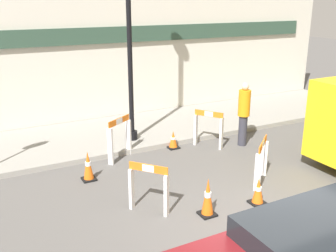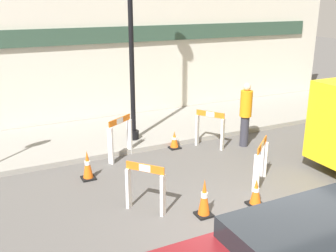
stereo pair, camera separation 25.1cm
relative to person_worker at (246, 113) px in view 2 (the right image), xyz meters
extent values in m
plane|color=#565451|center=(-2.57, -3.72, -0.95)|extent=(60.00, 60.00, 0.00)
cube|color=gray|center=(-2.57, 2.35, -0.89)|extent=(18.00, 3.13, 0.14)
cube|color=beige|center=(-2.57, 4.00, 1.80)|extent=(18.00, 0.12, 5.50)
cube|color=#2D4738|center=(-2.57, 3.89, 1.85)|extent=(16.20, 0.10, 0.50)
cylinder|color=black|center=(-2.66, 1.51, -0.70)|extent=(0.29, 0.29, 0.24)
cylinder|color=black|center=(-2.66, 1.51, 2.23)|extent=(0.13, 0.13, 6.10)
cube|color=white|center=(-4.06, -1.78, -0.54)|extent=(0.14, 0.13, 0.83)
cube|color=white|center=(-3.60, -2.34, -0.54)|extent=(0.14, 0.13, 0.83)
cube|color=orange|center=(-3.83, -2.06, -0.05)|extent=(0.52, 0.62, 0.15)
cube|color=white|center=(-3.83, -2.06, -0.05)|extent=(0.17, 0.20, 0.14)
cube|color=white|center=(-1.44, -2.34, -0.54)|extent=(0.13, 0.14, 0.83)
cube|color=white|center=(-0.80, -1.81, -0.54)|extent=(0.13, 0.14, 0.83)
cube|color=orange|center=(-1.12, -2.08, -0.04)|extent=(0.70, 0.59, 0.15)
cube|color=white|center=(-1.12, -2.08, -0.04)|extent=(0.23, 0.20, 0.14)
cube|color=white|center=(-0.71, 0.01, -0.52)|extent=(0.14, 0.12, 0.87)
cube|color=white|center=(-1.13, 0.63, -0.52)|extent=(0.14, 0.12, 0.87)
cube|color=orange|center=(-0.92, 0.32, -0.01)|extent=(0.47, 0.69, 0.15)
cube|color=white|center=(-0.92, 0.32, -0.01)|extent=(0.16, 0.22, 0.14)
cube|color=white|center=(-3.04, 0.85, -0.48)|extent=(0.12, 0.14, 0.94)
cube|color=white|center=(-3.69, 0.42, -0.48)|extent=(0.12, 0.14, 0.94)
cube|color=orange|center=(-3.37, 0.63, 0.06)|extent=(0.72, 0.48, 0.15)
cube|color=white|center=(-3.37, 0.63, 0.06)|extent=(0.23, 0.16, 0.13)
cube|color=black|center=(-1.79, -2.79, -0.93)|extent=(0.30, 0.30, 0.04)
cone|color=orange|center=(-1.79, -2.79, -0.65)|extent=(0.22, 0.23, 0.53)
cylinder|color=white|center=(-1.79, -2.79, -0.62)|extent=(0.13, 0.13, 0.07)
cube|color=black|center=(-2.91, -2.68, -0.93)|extent=(0.30, 0.30, 0.04)
cone|color=orange|center=(-2.91, -2.68, -0.56)|extent=(0.22, 0.23, 0.71)
cylinder|color=white|center=(-2.91, -2.68, -0.52)|extent=(0.13, 0.13, 0.10)
cube|color=black|center=(-1.81, 0.68, -0.93)|extent=(0.30, 0.30, 0.04)
cone|color=orange|center=(-1.81, 0.68, -0.69)|extent=(0.23, 0.22, 0.44)
cylinder|color=white|center=(-1.81, 0.68, -0.67)|extent=(0.13, 0.13, 0.06)
cube|color=black|center=(-4.43, -0.17, -0.93)|extent=(0.30, 0.30, 0.04)
cone|color=orange|center=(-4.43, -0.17, -0.59)|extent=(0.23, 0.22, 0.65)
cylinder|color=white|center=(-4.43, -0.17, -0.56)|extent=(0.13, 0.13, 0.09)
cylinder|color=#33333D|center=(0.00, 0.00, -0.53)|extent=(0.29, 0.29, 0.85)
cylinder|color=orange|center=(0.00, 0.00, 0.25)|extent=(0.40, 0.40, 0.71)
sphere|color=beige|center=(0.00, 0.00, 0.71)|extent=(0.25, 0.25, 0.20)
cylinder|color=black|center=(1.36, -1.80, -0.65)|extent=(0.60, 0.18, 0.60)
camera|label=1|loc=(-6.62, -8.10, 2.92)|focal=42.00mm
camera|label=2|loc=(-6.39, -8.22, 2.92)|focal=42.00mm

